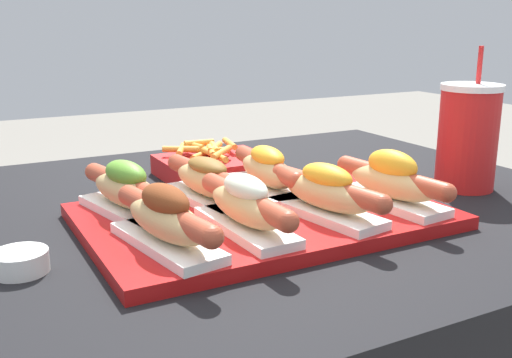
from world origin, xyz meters
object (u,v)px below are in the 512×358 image
hot_dog_1 (246,205)px  drink_cup (468,137)px  sauce_bowl (20,261)px  serving_tray (263,216)px  hot_dog_0 (166,219)px  hot_dog_2 (326,192)px  hot_dog_5 (207,181)px  fries_basket (215,165)px  hot_dog_4 (127,190)px  hot_dog_6 (267,170)px  hot_dog_3 (391,181)px

hot_dog_1 → drink_cup: drink_cup is taller
sauce_bowl → drink_cup: bearing=1.6°
serving_tray → hot_dog_0: hot_dog_0 is taller
hot_dog_2 → serving_tray: bearing=132.5°
hot_dog_5 → sauce_bowl: (-0.27, -0.09, -0.04)m
hot_dog_1 → serving_tray: bearing=47.5°
hot_dog_1 → hot_dog_5: bearing=86.9°
serving_tray → hot_dog_2: (0.06, -0.07, 0.04)m
sauce_bowl → fries_basket: size_ratio=0.33×
hot_dog_2 → sauce_bowl: hot_dog_2 is taller
hot_dog_4 → hot_dog_6: hot_dog_4 is taller
serving_tray → hot_dog_5: bearing=127.9°
hot_dog_4 → fries_basket: hot_dog_4 is taller
drink_cup → fries_basket: bearing=141.7°
hot_dog_5 → hot_dog_6: bearing=4.9°
hot_dog_2 → hot_dog_6: 0.14m
hot_dog_1 → hot_dog_3: (0.23, 0.00, 0.00)m
hot_dog_1 → hot_dog_5: (0.01, 0.13, -0.00)m
hot_dog_0 → hot_dog_3: hot_dog_3 is taller
hot_dog_1 → sauce_bowl: size_ratio=3.49×
hot_dog_3 → hot_dog_2: bearing=-179.6°
hot_dog_0 → hot_dog_5: bearing=51.2°
hot_dog_4 → hot_dog_6: (0.22, 0.01, -0.00)m
drink_cup → fries_basket: (-0.34, 0.27, -0.07)m
hot_dog_1 → hot_dog_4: bearing=129.1°
hot_dog_3 → hot_dog_4: size_ratio=1.02×
hot_dog_6 → drink_cup: (0.33, -0.08, 0.04)m
hot_dog_0 → hot_dog_5: 0.18m
hot_dog_2 → hot_dog_1: bearing=-179.8°
hot_dog_2 → fries_basket: hot_dog_2 is taller
hot_dog_4 → hot_dog_0: bearing=-88.0°
serving_tray → hot_dog_4: 0.19m
hot_dog_5 → drink_cup: bearing=-9.4°
sauce_bowl → drink_cup: (0.70, 0.02, 0.07)m
sauce_bowl → fries_basket: fries_basket is taller
hot_dog_0 → hot_dog_6: size_ratio=0.99×
hot_dog_2 → hot_dog_4: size_ratio=1.01×
hot_dog_3 → drink_cup: bearing=16.2°
serving_tray → hot_dog_6: size_ratio=2.24×
hot_dog_0 → fries_basket: hot_dog_0 is taller
hot_dog_4 → drink_cup: drink_cup is taller
serving_tray → fries_basket: 0.27m
hot_dog_0 → fries_basket: (0.21, 0.34, -0.03)m
fries_basket → hot_dog_4: bearing=-138.2°
hot_dog_3 → hot_dog_6: bearing=130.6°
serving_tray → hot_dog_5: hot_dog_5 is taller
hot_dog_3 → hot_dog_4: hot_dog_3 is taller
hot_dog_5 → hot_dog_4: bearing=179.2°
drink_cup → hot_dog_5: bearing=170.6°
serving_tray → hot_dog_4: hot_dog_4 is taller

